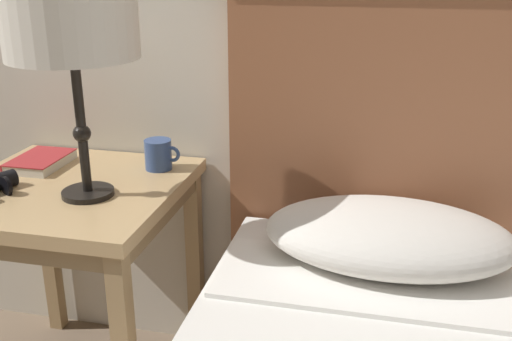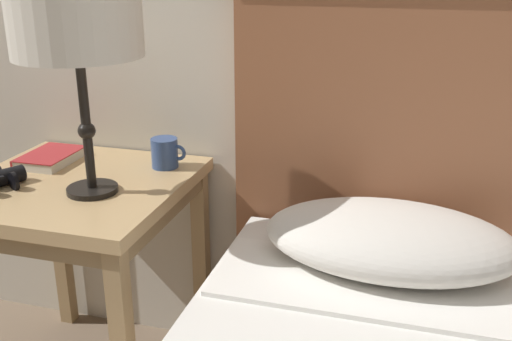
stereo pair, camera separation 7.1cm
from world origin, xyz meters
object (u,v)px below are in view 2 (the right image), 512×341
Objects in this scene: book_on_nightstand at (50,158)px; coffee_mug at (165,153)px; nightstand at (78,210)px; table_lamp at (77,31)px.

coffee_mug reaches higher than book_on_nightstand.
nightstand is at bearing -36.71° from book_on_nightstand.
nightstand is 0.29m from coffee_mug.
nightstand is at bearing -138.03° from coffee_mug.
table_lamp reaches higher than coffee_mug.
table_lamp is at bearing -32.72° from nightstand.
book_on_nightstand reaches higher than nightstand.
coffee_mug is at bearing 41.97° from nightstand.
table_lamp reaches higher than book_on_nightstand.
nightstand is at bearing 147.28° from table_lamp.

